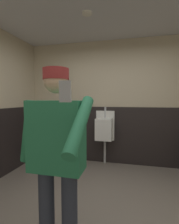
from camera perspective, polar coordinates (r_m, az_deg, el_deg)
The scene contains 7 objects.
ground_plane at distance 2.30m, azimuth 3.19°, elevation -33.72°, with size 4.46×4.37×0.04m, color slate.
wall_back at distance 3.74m, azimuth 8.73°, elevation 3.15°, with size 4.46×0.12×2.65m, color beige.
wainscot_band_back at distance 3.75m, azimuth 8.50°, elevation -7.76°, with size 3.86×0.03×1.23m, color black.
downlight_far at distance 2.81m, azimuth -0.89°, elevation 30.40°, with size 0.14×0.14×0.03m, color white.
urinal_solo at distance 3.60m, azimuth 5.04°, elevation -5.62°, with size 0.40×0.34×1.24m.
person at distance 1.51m, azimuth -11.06°, elevation -12.28°, with size 0.68×0.60×1.66m.
cell_phone at distance 0.88m, azimuth -8.49°, elevation 6.89°, with size 0.06×0.02×0.11m, color #A5A8B2.
Camera 1 is at (0.33, -1.78, 1.40)m, focal length 27.05 mm.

